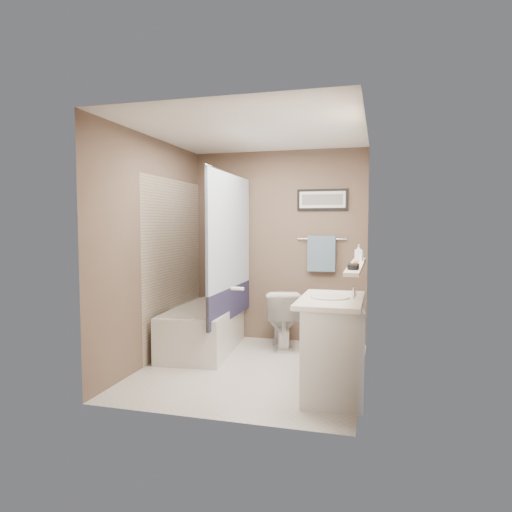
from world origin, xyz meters
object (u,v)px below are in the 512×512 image
(hair_brush_front, at_px, (356,263))
(candle_bowl_far, at_px, (354,266))
(bathtub, at_px, (204,328))
(candle_bowl_near, at_px, (353,267))
(vanity, at_px, (332,348))
(soap_bottle, at_px, (359,253))
(toilet, at_px, (282,318))
(glass_jar, at_px, (359,255))

(hair_brush_front, bearing_deg, candle_bowl_far, -90.00)
(bathtub, bearing_deg, candle_bowl_near, -40.59)
(bathtub, xyz_separation_m, vanity, (1.60, -1.02, 0.15))
(candle_bowl_far, relative_size, soap_bottle, 0.56)
(toilet, relative_size, glass_jar, 7.02)
(hair_brush_front, height_order, soap_bottle, soap_bottle)
(toilet, relative_size, candle_bowl_near, 7.80)
(vanity, bearing_deg, toilet, 112.96)
(candle_bowl_near, bearing_deg, vanity, 127.27)
(toilet, distance_m, soap_bottle, 1.40)
(bathtub, xyz_separation_m, glass_jar, (1.79, -0.20, 0.92))
(candle_bowl_far, xyz_separation_m, soap_bottle, (0.00, 0.84, 0.06))
(hair_brush_front, xyz_separation_m, glass_jar, (0.00, 0.64, 0.03))
(hair_brush_front, bearing_deg, candle_bowl_near, -90.00)
(soap_bottle, bearing_deg, vanity, -104.48)
(bathtub, distance_m, candle_bowl_far, 2.30)
(glass_jar, bearing_deg, candle_bowl_far, -90.00)
(toilet, height_order, soap_bottle, soap_bottle)
(vanity, relative_size, soap_bottle, 5.56)
(bathtub, bearing_deg, glass_jar, -11.67)
(vanity, height_order, glass_jar, glass_jar)
(glass_jar, distance_m, soap_bottle, 0.11)
(toilet, distance_m, glass_jar, 1.33)
(vanity, distance_m, soap_bottle, 1.09)
(toilet, relative_size, candle_bowl_far, 7.80)
(glass_jar, xyz_separation_m, soap_bottle, (0.00, -0.10, 0.03))
(vanity, height_order, hair_brush_front, hair_brush_front)
(candle_bowl_far, bearing_deg, bathtub, 147.32)
(toilet, height_order, glass_jar, glass_jar)
(toilet, bearing_deg, hair_brush_front, 112.36)
(vanity, bearing_deg, glass_jar, 71.69)
(candle_bowl_near, distance_m, hair_brush_front, 0.43)
(toilet, bearing_deg, vanity, 102.59)
(bathtub, height_order, vanity, vanity)
(vanity, distance_m, glass_jar, 1.14)
(candle_bowl_near, bearing_deg, candle_bowl_far, 90.00)
(soap_bottle, bearing_deg, candle_bowl_near, -90.00)
(hair_brush_front, relative_size, glass_jar, 2.20)
(bathtub, xyz_separation_m, candle_bowl_near, (1.79, -1.26, 0.89))
(candle_bowl_near, xyz_separation_m, candle_bowl_far, (0.00, 0.12, 0.00))
(candle_bowl_near, bearing_deg, hair_brush_front, 90.00)
(glass_jar, relative_size, soap_bottle, 0.62)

